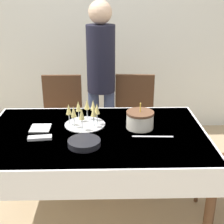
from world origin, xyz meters
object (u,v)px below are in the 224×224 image
(dining_chair_far_right, at_px, (134,118))
(birthday_cake, at_px, (140,120))
(person_standing, at_px, (101,71))
(plate_stack_main, at_px, (84,143))
(dining_chair_far_left, at_px, (62,119))
(champagne_tray, at_px, (84,114))

(dining_chair_far_right, xyz_separation_m, birthday_cake, (-0.03, -0.76, 0.31))
(dining_chair_far_right, xyz_separation_m, person_standing, (-0.34, 0.05, 0.49))
(dining_chair_far_right, height_order, plate_stack_main, dining_chair_far_right)
(plate_stack_main, bearing_deg, dining_chair_far_left, 105.68)
(dining_chair_far_left, xyz_separation_m, dining_chair_far_right, (0.74, -0.00, 0.00))
(champagne_tray, relative_size, plate_stack_main, 1.42)
(champagne_tray, xyz_separation_m, person_standing, (0.13, 0.74, 0.16))
(dining_chair_far_left, height_order, plate_stack_main, dining_chair_far_left)
(champagne_tray, height_order, plate_stack_main, champagne_tray)
(plate_stack_main, relative_size, person_standing, 0.13)
(plate_stack_main, bearing_deg, champagne_tray, 92.68)
(birthday_cake, height_order, person_standing, person_standing)
(champagne_tray, height_order, person_standing, person_standing)
(birthday_cake, distance_m, plate_stack_main, 0.51)
(plate_stack_main, distance_m, person_standing, 1.13)
(birthday_cake, relative_size, person_standing, 0.13)
(dining_chair_far_left, relative_size, plate_stack_main, 4.27)
(dining_chair_far_left, relative_size, birthday_cake, 4.55)
(person_standing, bearing_deg, plate_stack_main, -95.72)
(dining_chair_far_right, distance_m, birthday_cake, 0.82)
(dining_chair_far_right, relative_size, birthday_cake, 4.55)
(dining_chair_far_left, distance_m, dining_chair_far_right, 0.74)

